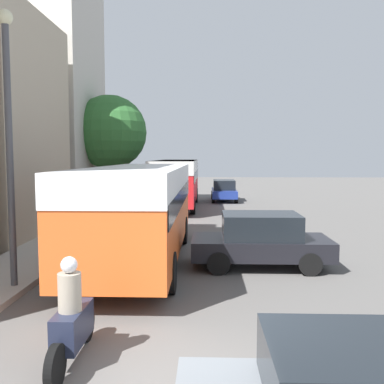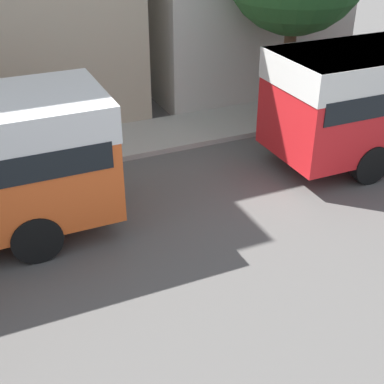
{
  "view_description": "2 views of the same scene",
  "coord_description": "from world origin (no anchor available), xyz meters",
  "views": [
    {
      "loc": [
        0.31,
        -5.53,
        3.27
      ],
      "look_at": [
        -0.44,
        16.2,
        1.43
      ],
      "focal_mm": 40.0,
      "sensor_mm": 36.0,
      "label": 1
    },
    {
      "loc": [
        8.37,
        9.53,
        6.38
      ],
      "look_at": [
        -0.09,
        13.29,
        1.06
      ],
      "focal_mm": 50.0,
      "sensor_mm": 36.0,
      "label": 2
    }
  ],
  "objects": []
}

